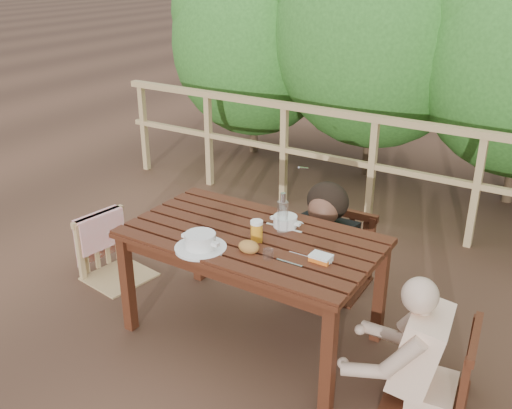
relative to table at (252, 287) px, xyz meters
The scene contains 15 objects.
ground 0.35m from the table, ahead, with size 60.00×60.00×0.00m, color #533526.
table is the anchor object (origin of this frame).
chair_left 1.24m from the table, behind, with size 0.45×0.45×0.90m, color tan.
chair_far 0.85m from the table, 77.64° to the left, with size 0.50×0.50×1.01m, color #37190D.
chair_right 1.15m from the table, ahead, with size 0.45×0.45×0.91m, color #37190D.
woman 0.91m from the table, 77.92° to the left, with size 0.53×0.65×1.32m, color black, non-canonical shape.
diner_right 1.20m from the table, ahead, with size 0.49×0.60×1.21m, color beige, non-canonical shape.
railing 2.01m from the table, 90.00° to the left, with size 5.60×0.10×1.01m, color tan.
soup_near 0.53m from the table, 118.61° to the right, with size 0.30×0.30×0.10m, color white.
soup_far 0.46m from the table, 60.15° to the left, with size 0.25×0.25×0.08m, color silver.
bread_roll 0.44m from the table, 61.99° to the right, with size 0.13×0.10×0.07m, color #AF6732.
beer_glass 0.44m from the table, 38.24° to the right, with size 0.07×0.07×0.14m, color orange.
bottle 0.53m from the table, 37.09° to the left, with size 0.07×0.07×0.28m, color white.
tumbler 0.50m from the table, 40.75° to the right, with size 0.06×0.06×0.07m, color silver.
butter_tub 0.63m from the table, ahead, with size 0.12×0.09×0.05m, color white.
Camera 1 is at (1.66, -2.61, 2.27)m, focal length 40.17 mm.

